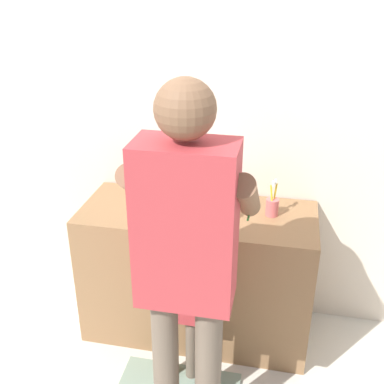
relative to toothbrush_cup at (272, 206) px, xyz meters
name	(u,v)px	position (x,y,z in m)	size (l,w,h in m)	color
ground_plane	(187,361)	(-0.40, -0.35, -0.87)	(14.00, 14.00, 0.00)	silver
back_wall	(209,102)	(-0.40, 0.27, 0.48)	(4.40, 0.08, 2.70)	beige
vanity_cabinet	(197,272)	(-0.40, -0.05, -0.46)	(1.31, 0.54, 0.81)	olive
sink_basin	(197,204)	(-0.40, -0.07, 0.00)	(0.39, 0.39, 0.11)	silver
faucet	(205,183)	(-0.40, 0.17, 0.03)	(0.18, 0.14, 0.18)	#B7BABF
toothbrush_cup	(272,206)	(0.00, 0.00, 0.00)	(0.07, 0.07, 0.21)	#D86666
child_toddler	(182,296)	(-0.40, -0.45, -0.33)	(0.28, 0.28, 0.90)	#6B5B4C
adult_parent	(187,247)	(-0.31, -0.74, 0.16)	(0.53, 0.56, 1.71)	#6B5B4C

